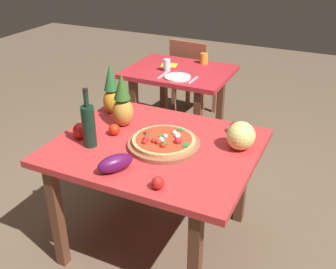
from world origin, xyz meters
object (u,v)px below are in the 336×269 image
object	(u,v)px
background_table	(179,83)
wine_bottle	(89,125)
tomato_at_corner	(236,127)
drinking_glass_juice	(204,58)
drinking_glass_water	(167,65)
napkin_folded	(169,65)
pizza_board	(164,144)
pineapple_left	(123,103)
bell_pepper	(80,131)
knife_utensil	(193,80)
pineapple_right	(111,92)
fork_utensil	(163,75)
dining_chair	(192,74)
pizza	(164,140)
melon	(241,136)
display_table	(156,157)
tomato_near_board	(115,129)
tomato_by_bottle	(158,183)
eggplant	(115,163)
dinner_plate	(178,77)

from	to	relation	value
background_table	wine_bottle	xyz separation A→B (m)	(0.09, -1.47, 0.25)
tomato_at_corner	drinking_glass_juice	xyz separation A→B (m)	(-0.67, 1.22, 0.01)
drinking_glass_water	napkin_folded	distance (m)	0.16
drinking_glass_juice	pizza_board	bearing A→B (deg)	-77.57
wine_bottle	pineapple_left	xyz separation A→B (m)	(0.04, 0.31, 0.02)
bell_pepper	drinking_glass_water	distance (m)	1.34
pizza_board	wine_bottle	world-z (taller)	wine_bottle
knife_utensil	pineapple_right	bearing A→B (deg)	-106.18
fork_utensil	dining_chair	bearing A→B (deg)	91.81
drinking_glass_water	napkin_folded	xyz separation A→B (m)	(-0.05, 0.15, -0.05)
pizza	pineapple_left	bearing A→B (deg)	158.54
pizza_board	melon	world-z (taller)	melon
tomato_at_corner	fork_utensil	xyz separation A→B (m)	(-0.86, 0.75, -0.03)
display_table	bell_pepper	xyz separation A→B (m)	(-0.44, -0.12, 0.13)
tomato_near_board	tomato_by_bottle	xyz separation A→B (m)	(0.49, -0.39, -0.00)
dining_chair	tomato_at_corner	xyz separation A→B (m)	(0.90, -1.53, 0.28)
eggplant	drinking_glass_juice	world-z (taller)	drinking_glass_juice
melon	pizza_board	bearing A→B (deg)	-158.88
pizza	knife_utensil	world-z (taller)	pizza
pizza	fork_utensil	xyz separation A→B (m)	(-0.54, 1.09, -0.04)
background_table	tomato_by_bottle	bearing A→B (deg)	-69.53
melon	tomato_by_bottle	size ratio (longest dim) A/B	2.53
drinking_glass_juice	tomato_at_corner	bearing A→B (deg)	-61.40
pineapple_right	knife_utensil	xyz separation A→B (m)	(0.25, 0.82, -0.15)
pizza_board	tomato_near_board	xyz separation A→B (m)	(-0.33, 0.00, 0.02)
display_table	dining_chair	bearing A→B (deg)	105.66
wine_bottle	fork_utensil	size ratio (longest dim) A/B	1.94
background_table	dining_chair	xyz separation A→B (m)	(-0.11, 0.58, -0.12)
dining_chair	eggplant	xyz separation A→B (m)	(0.46, -2.21, 0.28)
dinner_plate	tomato_near_board	bearing A→B (deg)	-86.54
pineapple_left	fork_utensil	world-z (taller)	pineapple_left
dinner_plate	background_table	bearing A→B (deg)	109.78
pineapple_right	drinking_glass_water	size ratio (longest dim) A/B	3.30
drinking_glass_juice	knife_utensil	bearing A→B (deg)	-79.93
pizza_board	melon	xyz separation A→B (m)	(0.40, 0.16, 0.07)
pizza	tomato_near_board	distance (m)	0.33
drinking_glass_juice	dinner_plate	size ratio (longest dim) A/B	0.44
tomato_by_bottle	drinking_glass_water	size ratio (longest dim) A/B	0.62
drinking_glass_juice	napkin_folded	world-z (taller)	drinking_glass_juice
dinner_plate	knife_utensil	xyz separation A→B (m)	(0.14, 0.00, -0.00)
dining_chair	eggplant	world-z (taller)	dining_chair
tomato_by_bottle	napkin_folded	world-z (taller)	tomato_by_bottle
background_table	drinking_glass_juice	world-z (taller)	drinking_glass_juice
background_table	fork_utensil	size ratio (longest dim) A/B	4.98
dining_chair	melon	bearing A→B (deg)	124.42
pineapple_left	drinking_glass_water	distance (m)	1.11
tomato_at_corner	drinking_glass_water	xyz separation A→B (m)	(-0.88, 0.88, 0.02)
knife_utensil	melon	bearing A→B (deg)	-53.57
tomato_by_bottle	napkin_folded	distance (m)	1.91
pizza	drinking_glass_water	distance (m)	1.34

